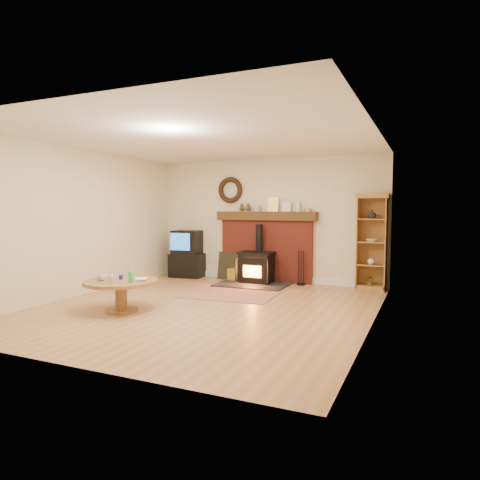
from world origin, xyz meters
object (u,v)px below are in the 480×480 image
at_px(tv_unit, 187,255).
at_px(coffee_table, 121,286).
at_px(wood_stove, 256,269).
at_px(curio_cabinet, 372,242).

bearing_deg(tv_unit, coffee_table, -76.78).
xyz_separation_m(wood_stove, tv_unit, (-1.76, 0.20, 0.19)).
height_order(tv_unit, coffee_table, tv_unit).
relative_size(wood_stove, coffee_table, 1.26).
relative_size(wood_stove, curio_cabinet, 0.76).
relative_size(curio_cabinet, coffee_table, 1.66).
distance_m(tv_unit, coffee_table, 3.27).
distance_m(wood_stove, tv_unit, 1.78).
height_order(wood_stove, tv_unit, wood_stove).
bearing_deg(tv_unit, curio_cabinet, 1.21).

